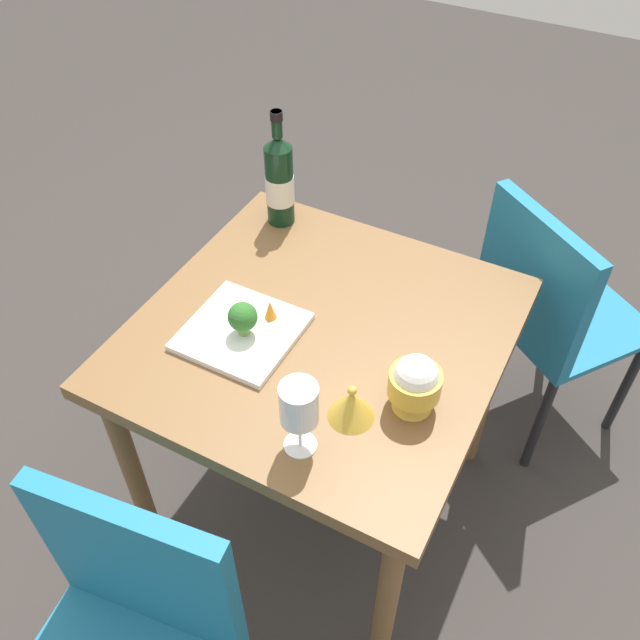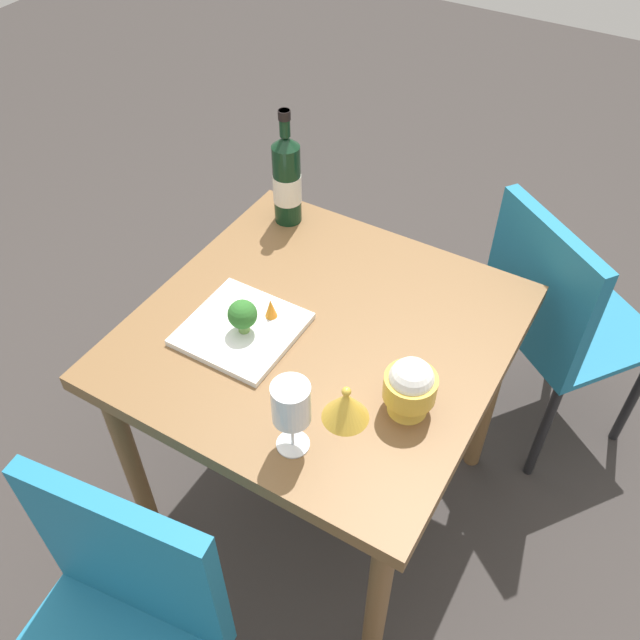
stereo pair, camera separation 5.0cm
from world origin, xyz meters
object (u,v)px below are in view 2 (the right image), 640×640
Objects in this scene: carrot_garnish_left at (271,308)px; wine_glass at (291,405)px; wine_bottle at (287,179)px; chair_by_wall at (552,312)px; serving_plate at (242,329)px; rice_bowl_lid at (346,406)px; chair_near_window at (117,621)px; broccoli_floret at (243,315)px; rice_bowl at (410,387)px.

wine_glass is at bearing 40.24° from carrot_garnish_left.
carrot_garnish_left is (0.36, 0.18, -0.09)m from wine_bottle.
serving_plate is at bearing -94.88° from chair_by_wall.
carrot_garnish_left is at bearing -118.93° from rice_bowl_lid.
chair_near_window reaches higher than rice_bowl_lid.
wine_bottle is 3.28× the size of rice_bowl_lid.
wine_glass is (0.87, -0.31, 0.33)m from chair_by_wall.
broccoli_floret is 0.08m from carrot_garnish_left.
broccoli_floret reaches higher than rice_bowl_lid.
rice_bowl reaches higher than chair_near_window.
rice_bowl_lid is at bearing -50.60° from rice_bowl.
chair_near_window is 1.12m from wine_bottle.
wine_bottle is 0.75m from wine_glass.
wine_bottle is at bearing -153.31° from carrot_garnish_left.
wine_bottle is 3.82× the size of broccoli_floret.
chair_near_window reaches higher than carrot_garnish_left.
carrot_garnish_left is at bearing -90.88° from chair_near_window.
carrot_garnish_left is at bearing -100.99° from rice_bowl.
chair_by_wall reaches higher than broccoli_floret.
chair_near_window is 2.60× the size of wine_bottle.
chair_near_window is at bearing 6.32° from carrot_garnish_left.
rice_bowl is at bearing 52.65° from wine_bottle.
serving_plate is at bearing -86.54° from chair_near_window.
chair_near_window is at bearing -73.67° from chair_by_wall.
rice_bowl_lid is (-0.52, 0.21, 0.24)m from chair_near_window.
serving_plate is (0.66, -0.58, 0.21)m from chair_by_wall.
serving_plate is at bearing -91.40° from rice_bowl.
wine_glass reaches higher than carrot_garnish_left.
rice_bowl is at bearing -66.48° from chair_by_wall.
wine_glass reaches higher than broccoli_floret.
carrot_garnish_left reaches higher than serving_plate.
wine_bottle is 0.72m from rice_bowl.
rice_bowl_lid reaches higher than serving_plate.
chair_by_wall is 4.75× the size of wine_glass.
rice_bowl is 0.42m from broccoli_floret.
chair_near_window is 3.40× the size of serving_plate.
broccoli_floret is at bearing -21.02° from carrot_garnish_left.
wine_bottle is 1.83× the size of wine_glass.
broccoli_floret is at bearing 62.02° from serving_plate.
wine_bottle reaches higher than chair_near_window.
chair_near_window is 6.00× the size of rice_bowl.
rice_bowl_lid is (0.08, -0.10, -0.04)m from rice_bowl.
wine_glass is at bearing -118.26° from chair_near_window.
chair_near_window is 8.50× the size of rice_bowl_lid.
wine_bottle is 6.42× the size of carrot_garnish_left.
carrot_garnish_left is at bearing 148.39° from serving_plate.
rice_bowl reaches higher than chair_by_wall.
wine_glass reaches higher than chair_near_window.
carrot_garnish_left is (-0.16, -0.29, 0.00)m from rice_bowl_lid.
wine_bottle is at bearing -146.94° from wine_glass.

